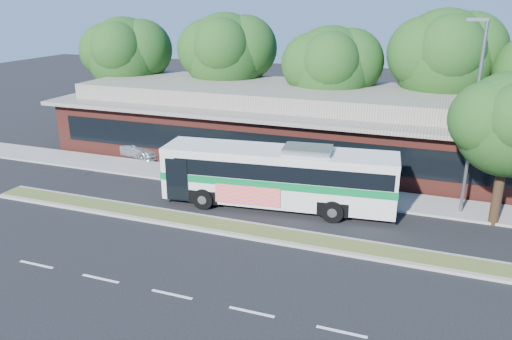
# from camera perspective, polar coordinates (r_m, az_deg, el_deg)

# --- Properties ---
(ground) EXTENTS (120.00, 120.00, 0.00)m
(ground) POSITION_cam_1_polar(r_m,az_deg,el_deg) (22.15, -3.18, -7.41)
(ground) COLOR black
(ground) RESTS_ON ground
(median_strip) EXTENTS (26.00, 1.10, 0.15)m
(median_strip) POSITION_cam_1_polar(r_m,az_deg,el_deg) (22.61, -2.58, -6.61)
(median_strip) COLOR #445725
(median_strip) RESTS_ON ground
(sidewalk) EXTENTS (44.00, 2.60, 0.12)m
(sidewalk) POSITION_cam_1_polar(r_m,az_deg,el_deg) (27.62, 2.09, -1.78)
(sidewalk) COLOR gray
(sidewalk) RESTS_ON ground
(parking_lot) EXTENTS (14.00, 12.00, 0.01)m
(parking_lot) POSITION_cam_1_polar(r_m,az_deg,el_deg) (39.58, -21.72, 3.20)
(parking_lot) COLOR black
(parking_lot) RESTS_ON ground
(plaza_building) EXTENTS (33.20, 11.20, 4.45)m
(plaza_building) POSITION_cam_1_polar(r_m,az_deg,el_deg) (33.08, 5.74, 5.38)
(plaza_building) COLOR #58221B
(plaza_building) RESTS_ON ground
(lamp_post) EXTENTS (0.93, 0.18, 9.07)m
(lamp_post) POSITION_cam_1_polar(r_m,az_deg,el_deg) (24.71, 23.59, 5.87)
(lamp_post) COLOR slate
(lamp_post) RESTS_ON ground
(tree_bg_a) EXTENTS (6.47, 5.80, 8.63)m
(tree_bg_a) POSITION_cam_1_polar(r_m,az_deg,el_deg) (40.45, -14.13, 12.76)
(tree_bg_a) COLOR black
(tree_bg_a) RESTS_ON ground
(tree_bg_b) EXTENTS (6.69, 6.00, 9.00)m
(tree_bg_b) POSITION_cam_1_polar(r_m,az_deg,el_deg) (37.47, -2.78, 13.27)
(tree_bg_b) COLOR black
(tree_bg_b) RESTS_ON ground
(tree_bg_c) EXTENTS (6.24, 5.60, 8.26)m
(tree_bg_c) POSITION_cam_1_polar(r_m,az_deg,el_deg) (34.21, 9.20, 11.59)
(tree_bg_c) COLOR black
(tree_bg_c) RESTS_ON ground
(tree_bg_d) EXTENTS (6.91, 6.20, 9.37)m
(tree_bg_d) POSITION_cam_1_polar(r_m,az_deg,el_deg) (34.48, 21.41, 12.00)
(tree_bg_d) COLOR black
(tree_bg_d) RESTS_ON ground
(transit_bus) EXTENTS (11.60, 3.67, 3.20)m
(transit_bus) POSITION_cam_1_polar(r_m,az_deg,el_deg) (24.39, 2.66, -0.32)
(transit_bus) COLOR silver
(transit_bus) RESTS_ON ground
(sedan) EXTENTS (4.64, 2.61, 1.27)m
(sedan) POSITION_cam_1_polar(r_m,az_deg,el_deg) (33.86, -13.68, 2.64)
(sedan) COLOR silver
(sedan) RESTS_ON ground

